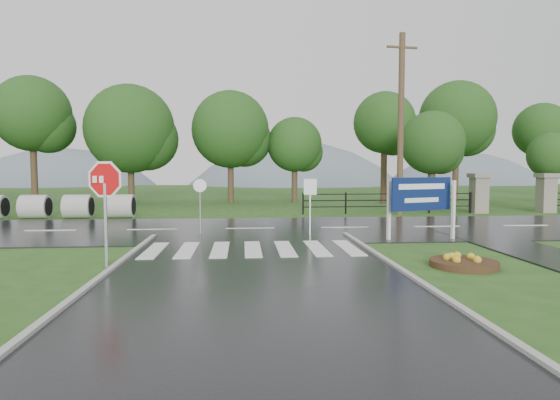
{
  "coord_description": "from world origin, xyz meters",
  "views": [
    {
      "loc": [
        -0.31,
        -9.33,
        2.58
      ],
      "look_at": [
        0.93,
        6.0,
        1.5
      ],
      "focal_mm": 30.0,
      "sensor_mm": 36.0,
      "label": 1
    }
  ],
  "objects": [
    {
      "name": "stop_sign",
      "position": [
        -3.82,
        2.93,
        2.02
      ],
      "size": [
        1.25,
        0.38,
        2.92
      ],
      "color": "#939399",
      "rests_on": "ground"
    },
    {
      "name": "curb_right",
      "position": [
        3.55,
        -4.0,
        0.0
      ],
      "size": [
        0.15,
        24.0,
        0.12
      ],
      "primitive_type": "cube",
      "color": "#A3A39B",
      "rests_on": "ground"
    },
    {
      "name": "ground",
      "position": [
        0.0,
        0.0,
        0.0
      ],
      "size": [
        120.0,
        120.0,
        0.0
      ],
      "primitive_type": "plane",
      "color": "#274F1A",
      "rests_on": "ground"
    },
    {
      "name": "pillar_east",
      "position": [
        17.0,
        16.0,
        1.18
      ],
      "size": [
        1.0,
        1.0,
        2.24
      ],
      "color": "gray",
      "rests_on": "ground"
    },
    {
      "name": "reg_sign_small",
      "position": [
        2.2,
        7.83,
        1.52
      ],
      "size": [
        0.47,
        0.1,
        2.15
      ],
      "color": "#939399",
      "rests_on": "ground"
    },
    {
      "name": "utility_pole_east",
      "position": [
        8.24,
        15.5,
        4.95
      ],
      "size": [
        1.73,
        0.32,
        9.73
      ],
      "color": "#473523",
      "rests_on": "ground"
    },
    {
      "name": "treeline",
      "position": [
        1.0,
        24.0,
        0.0
      ],
      "size": [
        83.2,
        5.2,
        10.0
      ],
      "color": "#1A4114",
      "rests_on": "ground"
    },
    {
      "name": "pillar_west",
      "position": [
        13.0,
        16.0,
        1.18
      ],
      "size": [
        1.0,
        1.0,
        2.24
      ],
      "color": "gray",
      "rests_on": "ground"
    },
    {
      "name": "entrance_tree_right",
      "position": [
        18.26,
        17.5,
        3.26
      ],
      "size": [
        2.76,
        2.76,
        4.68
      ],
      "color": "#3D2B1C",
      "rests_on": "ground"
    },
    {
      "name": "walkway",
      "position": [
        8.5,
        4.0,
        0.0
      ],
      "size": [
        2.2,
        11.0,
        0.04
      ],
      "primitive_type": "cube",
      "color": "black",
      "rests_on": "ground"
    },
    {
      "name": "main_road",
      "position": [
        0.0,
        10.0,
        0.0
      ],
      "size": [
        90.0,
        8.0,
        0.04
      ],
      "primitive_type": "cube",
      "color": "black",
      "rests_on": "ground"
    },
    {
      "name": "crosswalk",
      "position": [
        0.0,
        5.0,
        0.06
      ],
      "size": [
        6.5,
        2.8,
        0.02
      ],
      "color": "silver",
      "rests_on": "ground"
    },
    {
      "name": "entrance_tree_left",
      "position": [
        10.85,
        17.5,
        4.0
      ],
      "size": [
        3.71,
        3.71,
        5.89
      ],
      "color": "#3D2B1C",
      "rests_on": "ground"
    },
    {
      "name": "estate_billboard",
      "position": [
        5.97,
        6.59,
        1.53
      ],
      "size": [
        2.47,
        0.89,
        2.23
      ],
      "color": "silver",
      "rests_on": "ground"
    },
    {
      "name": "hills",
      "position": [
        3.49,
        65.0,
        -15.54
      ],
      "size": [
        102.0,
        48.0,
        48.0
      ],
      "color": "slate",
      "rests_on": "ground"
    },
    {
      "name": "fence_west",
      "position": [
        7.75,
        16.0,
        0.72
      ],
      "size": [
        9.58,
        0.08,
        1.2
      ],
      "color": "black",
      "rests_on": "ground"
    },
    {
      "name": "reg_sign_round",
      "position": [
        -1.91,
        8.52,
        1.36
      ],
      "size": [
        0.49,
        0.09,
        2.14
      ],
      "color": "#939399",
      "rests_on": "ground"
    },
    {
      "name": "flower_bed",
      "position": [
        5.4,
        2.2,
        0.13
      ],
      "size": [
        1.71,
        1.71,
        0.34
      ],
      "color": "#332111",
      "rests_on": "ground"
    }
  ]
}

